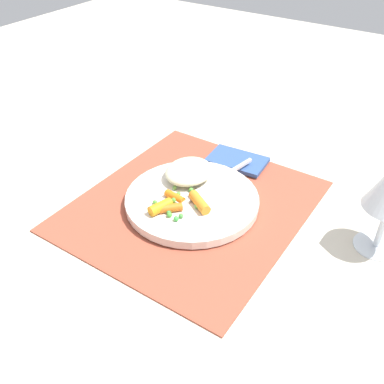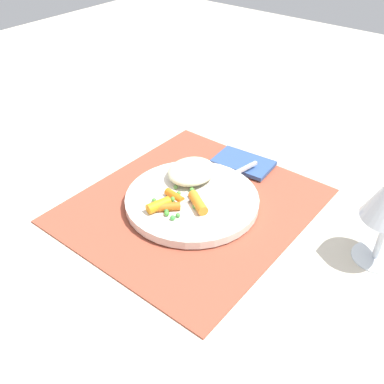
{
  "view_description": "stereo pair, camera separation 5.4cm",
  "coord_description": "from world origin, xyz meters",
  "px_view_note": "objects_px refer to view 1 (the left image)",
  "views": [
    {
      "loc": [
        0.51,
        0.34,
        0.49
      ],
      "look_at": [
        0.0,
        0.0,
        0.03
      ],
      "focal_mm": 41.34,
      "sensor_mm": 36.0,
      "label": 1
    },
    {
      "loc": [
        0.48,
        0.39,
        0.49
      ],
      "look_at": [
        0.0,
        0.0,
        0.03
      ],
      "focal_mm": 41.34,
      "sensor_mm": 36.0,
      "label": 2
    }
  ],
  "objects_px": {
    "carrot_portion": "(178,204)",
    "napkin": "(236,160)",
    "fork": "(209,185)",
    "plate": "(192,200)",
    "rice_mound": "(189,171)"
  },
  "relations": [
    {
      "from": "carrot_portion",
      "to": "napkin",
      "type": "xyz_separation_m",
      "value": [
        -0.2,
        -0.0,
        -0.02
      ]
    },
    {
      "from": "fork",
      "to": "carrot_portion",
      "type": "bearing_deg",
      "value": -7.01
    },
    {
      "from": "fork",
      "to": "napkin",
      "type": "distance_m",
      "value": 0.12
    },
    {
      "from": "plate",
      "to": "carrot_portion",
      "type": "relative_size",
      "value": 2.56
    },
    {
      "from": "carrot_portion",
      "to": "fork",
      "type": "bearing_deg",
      "value": 172.99
    },
    {
      "from": "fork",
      "to": "napkin",
      "type": "xyz_separation_m",
      "value": [
        -0.12,
        -0.01,
        -0.01
      ]
    },
    {
      "from": "rice_mound",
      "to": "napkin",
      "type": "height_order",
      "value": "rice_mound"
    },
    {
      "from": "napkin",
      "to": "carrot_portion",
      "type": "bearing_deg",
      "value": 0.1
    },
    {
      "from": "carrot_portion",
      "to": "fork",
      "type": "xyz_separation_m",
      "value": [
        -0.08,
        0.01,
        -0.01
      ]
    },
    {
      "from": "fork",
      "to": "napkin",
      "type": "height_order",
      "value": "fork"
    },
    {
      "from": "carrot_portion",
      "to": "plate",
      "type": "bearing_deg",
      "value": 177.3
    },
    {
      "from": "fork",
      "to": "rice_mound",
      "type": "bearing_deg",
      "value": -94.7
    },
    {
      "from": "rice_mound",
      "to": "carrot_portion",
      "type": "height_order",
      "value": "rice_mound"
    },
    {
      "from": "fork",
      "to": "napkin",
      "type": "relative_size",
      "value": 1.73
    },
    {
      "from": "plate",
      "to": "napkin",
      "type": "distance_m",
      "value": 0.16
    }
  ]
}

